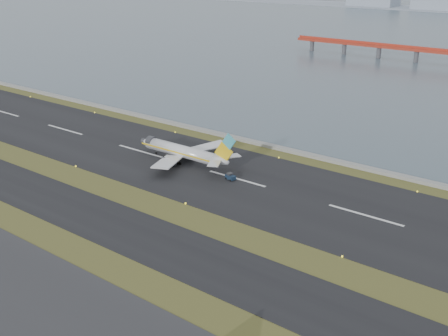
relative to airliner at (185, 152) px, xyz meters
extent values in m
plane|color=#3C4A1A|center=(21.20, -31.09, -3.46)|extent=(1000.00, 1000.00, 0.00)
cube|color=black|center=(21.20, -43.09, -3.41)|extent=(1000.00, 18.00, 0.10)
cube|color=black|center=(21.20, -1.09, -3.41)|extent=(1000.00, 45.00, 0.10)
cube|color=gray|center=(21.20, 28.91, -2.96)|extent=(1000.00, 2.50, 1.00)
cylinder|color=#4C4C51|center=(-54.80, 218.91, -0.46)|extent=(2.80, 2.80, 7.00)
cylinder|color=silver|center=(-1.50, 0.00, 0.04)|extent=(28.00, 3.80, 3.80)
cone|color=silver|center=(-17.10, 0.00, 0.04)|extent=(3.20, 3.80, 3.80)
cone|color=silver|center=(14.70, 0.00, 0.34)|extent=(5.00, 3.80, 3.80)
cube|color=yellow|center=(-1.50, -1.92, 0.04)|extent=(31.00, 0.06, 0.45)
cube|color=yellow|center=(-1.50, 1.92, 0.04)|extent=(31.00, 0.06, 0.45)
cube|color=silver|center=(0.70, -8.50, -0.66)|extent=(11.31, 15.89, 1.66)
cube|color=silver|center=(0.70, 8.50, -0.66)|extent=(11.31, 15.89, 1.66)
cylinder|color=#37373C|center=(-1.00, -6.00, -1.86)|extent=(4.20, 2.10, 2.10)
cylinder|color=#37373C|center=(-1.00, 6.00, -1.86)|extent=(4.20, 2.10, 2.10)
cube|color=yellow|center=(15.50, 0.00, 3.24)|extent=(6.80, 0.35, 6.85)
cube|color=#44B0C2|center=(17.40, 0.00, 6.94)|extent=(4.85, 0.37, 4.90)
cube|color=silver|center=(15.00, -3.80, 0.84)|extent=(5.64, 6.80, 0.22)
cube|color=silver|center=(15.00, 3.80, 0.84)|extent=(5.64, 6.80, 0.22)
cylinder|color=black|center=(-12.50, 0.00, -3.01)|extent=(0.80, 0.28, 0.80)
cylinder|color=black|center=(0.00, -2.80, -2.91)|extent=(1.00, 0.38, 1.00)
cylinder|color=black|center=(0.00, 2.80, -2.91)|extent=(1.00, 0.38, 1.00)
cube|color=#16273C|center=(20.16, -2.83, -2.58)|extent=(3.48, 2.53, 1.17)
cube|color=#37373C|center=(19.78, -2.72, -1.80)|extent=(1.71, 1.78, 0.68)
cylinder|color=black|center=(18.92, -3.30, -3.12)|extent=(0.74, 0.46, 0.68)
cylinder|color=black|center=(19.33, -1.79, -3.12)|extent=(0.74, 0.46, 0.68)
cylinder|color=black|center=(20.99, -3.87, -3.12)|extent=(0.74, 0.46, 0.68)
cylinder|color=black|center=(21.40, -2.36, -3.12)|extent=(0.74, 0.46, 0.68)
camera|label=1|loc=(111.21, -122.86, 57.30)|focal=45.00mm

